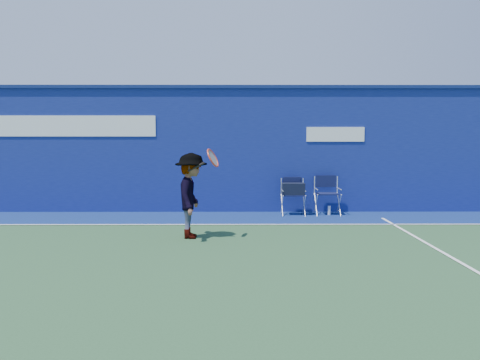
{
  "coord_description": "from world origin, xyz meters",
  "views": [
    {
      "loc": [
        1.22,
        -7.32,
        1.87
      ],
      "look_at": [
        1.28,
        2.6,
        1.0
      ],
      "focal_mm": 38.0,
      "sensor_mm": 36.0,
      "label": 1
    }
  ],
  "objects_px": {
    "directors_chair_left": "(293,199)",
    "directors_chair_right": "(327,203)",
    "tennis_player": "(191,195)",
    "water_bottle": "(329,211)"
  },
  "relations": [
    {
      "from": "water_bottle",
      "to": "tennis_player",
      "type": "xyz_separation_m",
      "value": [
        -3.0,
        -2.61,
        0.67
      ]
    },
    {
      "from": "tennis_player",
      "to": "directors_chair_left",
      "type": "bearing_deg",
      "value": 51.15
    },
    {
      "from": "water_bottle",
      "to": "tennis_player",
      "type": "bearing_deg",
      "value": -138.92
    },
    {
      "from": "directors_chair_right",
      "to": "tennis_player",
      "type": "relative_size",
      "value": 0.56
    },
    {
      "from": "directors_chair_left",
      "to": "directors_chair_right",
      "type": "relative_size",
      "value": 0.96
    },
    {
      "from": "directors_chair_right",
      "to": "directors_chair_left",
      "type": "bearing_deg",
      "value": -177.28
    },
    {
      "from": "directors_chair_left",
      "to": "directors_chair_right",
      "type": "distance_m",
      "value": 0.82
    },
    {
      "from": "directors_chair_right",
      "to": "water_bottle",
      "type": "height_order",
      "value": "directors_chair_right"
    },
    {
      "from": "directors_chair_right",
      "to": "water_bottle",
      "type": "xyz_separation_m",
      "value": [
        0.03,
        -0.1,
        -0.18
      ]
    },
    {
      "from": "directors_chair_left",
      "to": "water_bottle",
      "type": "height_order",
      "value": "directors_chair_left"
    }
  ]
}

